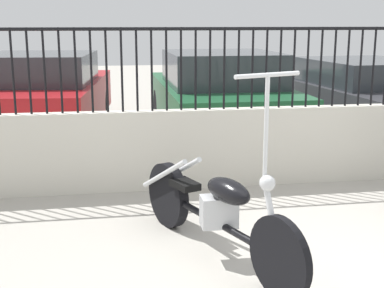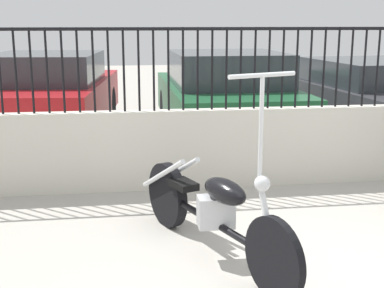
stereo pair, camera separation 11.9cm
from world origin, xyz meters
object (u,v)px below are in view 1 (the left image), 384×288
(car_green, at_px, (219,96))
(car_dark_grey, at_px, (358,93))
(motorcycle_black, at_px, (210,206))
(car_red, at_px, (43,95))

(car_green, height_order, car_dark_grey, car_green)
(motorcycle_black, distance_m, car_dark_grey, 5.81)
(car_dark_grey, bearing_deg, car_green, 94.59)
(car_red, bearing_deg, motorcycle_black, -153.79)
(car_green, xyz_separation_m, car_dark_grey, (2.53, 0.42, -0.07))
(motorcycle_black, relative_size, car_dark_grey, 0.45)
(car_dark_grey, bearing_deg, motorcycle_black, 137.92)
(car_red, distance_m, car_green, 2.82)
(car_red, height_order, car_green, car_green)
(car_red, bearing_deg, car_green, -96.71)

